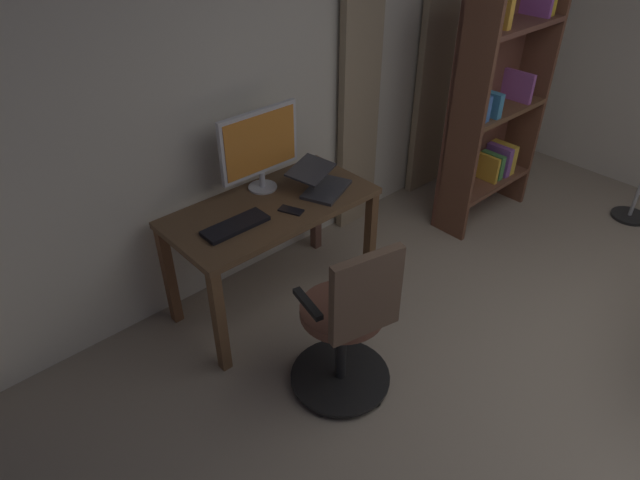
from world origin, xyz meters
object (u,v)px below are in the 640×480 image
object	(u,v)px
desk	(272,220)
computer_monitor	(260,145)
laptop	(321,182)
computer_keyboard	(235,226)
office_chair	(348,327)
cell_phone_by_monitor	(291,210)
bookshelf	(493,107)
cell_phone_face_up	(313,165)

from	to	relation	value
desk	computer_monitor	distance (m)	0.45
computer_monitor	laptop	bearing A→B (deg)	134.48
computer_keyboard	office_chair	bearing A→B (deg)	97.86
desk	office_chair	size ratio (longest dim) A/B	1.26
desk	office_chair	distance (m)	0.89
cell_phone_by_monitor	laptop	bearing A→B (deg)	170.40
computer_monitor	desk	bearing A→B (deg)	66.90
desk	computer_keyboard	world-z (taller)	computer_keyboard
computer_monitor	cell_phone_by_monitor	bearing A→B (deg)	82.53
computer_keyboard	bookshelf	bearing A→B (deg)	175.62
cell_phone_face_up	computer_monitor	bearing A→B (deg)	0.75
computer_monitor	office_chair	bearing A→B (deg)	75.44
cell_phone_by_monitor	computer_monitor	bearing A→B (deg)	-120.35
desk	computer_keyboard	bearing A→B (deg)	11.56
cell_phone_by_monitor	cell_phone_face_up	bearing A→B (deg)	-166.95
bookshelf	laptop	bearing A→B (deg)	-5.97
computer_monitor	computer_keyboard	bearing A→B (deg)	33.69
office_chair	laptop	world-z (taller)	office_chair
computer_keyboard	laptop	size ratio (longest dim) A/B	0.93
desk	bookshelf	size ratio (longest dim) A/B	0.71
computer_keyboard	bookshelf	distance (m)	2.23
computer_keyboard	laptop	world-z (taller)	laptop
office_chair	bookshelf	distance (m)	2.24
laptop	desk	bearing A→B (deg)	-33.72
office_chair	computer_monitor	bearing A→B (deg)	87.98
computer_keyboard	bookshelf	world-z (taller)	bookshelf
computer_keyboard	laptop	xyz separation A→B (m)	(-0.64, 0.00, 0.04)
computer_monitor	bookshelf	xyz separation A→B (m)	(-1.84, 0.43, -0.12)
office_chair	computer_monitor	world-z (taller)	computer_monitor
cell_phone_by_monitor	cell_phone_face_up	size ratio (longest dim) A/B	1.00
desk	laptop	bearing A→B (deg)	168.92
office_chair	cell_phone_by_monitor	distance (m)	0.80
desk	computer_monitor	bearing A→B (deg)	-113.10
computer_keyboard	cell_phone_by_monitor	bearing A→B (deg)	167.49
computer_monitor	cell_phone_face_up	world-z (taller)	computer_monitor
office_chair	cell_phone_face_up	bearing A→B (deg)	69.08
cell_phone_face_up	bookshelf	size ratio (longest dim) A/B	0.08
computer_keyboard	cell_phone_by_monitor	xyz separation A→B (m)	(-0.34, 0.08, -0.01)
desk	laptop	world-z (taller)	laptop
computer_keyboard	cell_phone_by_monitor	distance (m)	0.35
computer_keyboard	cell_phone_face_up	world-z (taller)	computer_keyboard
desk	cell_phone_by_monitor	bearing A→B (deg)	106.06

